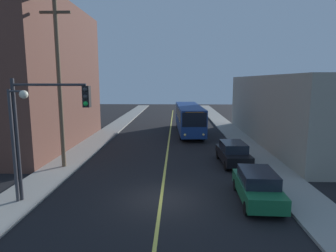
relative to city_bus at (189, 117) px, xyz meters
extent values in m
plane|color=black|center=(-2.20, -19.10, -1.82)|extent=(120.00, 120.00, 0.00)
cube|color=gray|center=(-9.45, -9.10, -1.74)|extent=(2.50, 90.00, 0.15)
cube|color=gray|center=(5.05, -9.10, -1.74)|extent=(2.50, 90.00, 0.15)
cube|color=#D8CC4C|center=(-2.20, -4.10, -1.81)|extent=(0.16, 60.00, 0.01)
cube|color=brown|center=(-15.70, -7.10, 4.60)|extent=(10.00, 16.49, 12.84)
cube|color=black|center=(-10.74, -7.10, -0.22)|extent=(0.06, 11.54, 1.30)
cube|color=black|center=(-10.74, -7.10, 2.98)|extent=(0.06, 11.54, 1.30)
cube|color=black|center=(-10.74, -7.10, 6.18)|extent=(0.06, 11.54, 1.30)
cube|color=black|center=(-10.74, -7.10, 9.38)|extent=(0.06, 11.54, 1.30)
cube|color=gray|center=(12.30, -4.76, 1.44)|extent=(12.00, 23.08, 6.51)
cube|color=black|center=(6.34, -4.76, -0.22)|extent=(0.06, 16.15, 1.30)
cube|color=black|center=(6.34, -4.76, 2.98)|extent=(0.06, 16.15, 1.30)
cube|color=navy|center=(0.00, 0.01, 0.01)|extent=(3.10, 12.10, 2.75)
cube|color=black|center=(0.27, -5.96, 0.53)|extent=(2.35, 0.19, 1.40)
cube|color=black|center=(-0.28, 5.99, 0.63)|extent=(2.30, 0.19, 1.10)
cube|color=black|center=(-1.25, -0.04, 0.53)|extent=(0.53, 10.19, 1.10)
cube|color=black|center=(1.25, 0.07, 0.53)|extent=(0.53, 10.19, 1.10)
cube|color=orange|center=(0.27, -5.95, 1.13)|extent=(1.79, 0.14, 0.30)
sphere|color=#F9D872|center=(-0.62, -6.04, -0.92)|extent=(0.24, 0.24, 0.24)
sphere|color=#F9D872|center=(1.17, -5.96, -0.92)|extent=(0.24, 0.24, 0.24)
cylinder|color=black|center=(-0.93, -4.23, -1.32)|extent=(0.35, 1.01, 1.00)
cylinder|color=black|center=(1.32, -4.13, -1.32)|extent=(0.35, 1.01, 1.00)
cylinder|color=black|center=(-1.29, 3.46, -1.32)|extent=(0.35, 1.01, 1.00)
cylinder|color=black|center=(0.96, 3.56, -1.32)|extent=(0.35, 1.01, 1.00)
cube|color=#196038|center=(2.63, -19.27, -1.15)|extent=(1.97, 4.47, 0.70)
cube|color=black|center=(2.63, -19.27, -0.50)|extent=(1.72, 2.53, 0.60)
cylinder|color=black|center=(1.78, -20.74, -1.50)|extent=(0.24, 0.65, 0.64)
cylinder|color=black|center=(3.38, -20.80, -1.50)|extent=(0.24, 0.65, 0.64)
cylinder|color=black|center=(1.89, -17.74, -1.50)|extent=(0.24, 0.65, 0.64)
cylinder|color=black|center=(3.49, -17.81, -1.50)|extent=(0.24, 0.65, 0.64)
cube|color=black|center=(2.71, -12.66, -1.15)|extent=(1.97, 4.47, 0.70)
cube|color=black|center=(2.71, -12.66, -0.50)|extent=(1.71, 2.53, 0.60)
cylinder|color=black|center=(1.97, -14.19, -1.50)|extent=(0.24, 0.65, 0.64)
cylinder|color=black|center=(3.57, -14.12, -1.50)|extent=(0.24, 0.65, 0.64)
cylinder|color=black|center=(1.85, -11.19, -1.50)|extent=(0.24, 0.65, 0.64)
cylinder|color=black|center=(3.45, -11.13, -1.50)|extent=(0.24, 0.65, 0.64)
cylinder|color=brown|center=(-9.25, -14.06, 4.19)|extent=(0.28, 0.28, 11.73)
cube|color=#4C3D2D|center=(-9.25, -14.06, 8.56)|extent=(2.00, 0.16, 0.16)
cylinder|color=#2D2D33|center=(-9.15, -19.71, 1.33)|extent=(0.18, 0.18, 6.00)
cylinder|color=#2D2D33|center=(-7.40, -19.71, 4.03)|extent=(3.50, 0.12, 0.12)
cube|color=black|center=(-5.65, -19.71, 3.48)|extent=(0.32, 0.36, 1.00)
sphere|color=#2D2D2D|center=(-5.65, -19.90, 3.80)|extent=(0.22, 0.22, 0.22)
sphere|color=#2D2D2D|center=(-5.65, -19.90, 3.48)|extent=(0.22, 0.22, 0.22)
sphere|color=green|center=(-5.65, -19.90, 3.16)|extent=(0.22, 0.22, 0.22)
cylinder|color=#38383D|center=(-9.25, -19.89, 1.08)|extent=(0.16, 0.16, 5.50)
cylinder|color=#38383D|center=(-8.90, -19.89, 3.73)|extent=(0.70, 0.10, 0.10)
sphere|color=#EAE5C6|center=(-8.55, -19.89, 3.58)|extent=(0.40, 0.40, 0.40)
camera|label=1|loc=(-1.42, -33.01, 4.22)|focal=30.52mm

